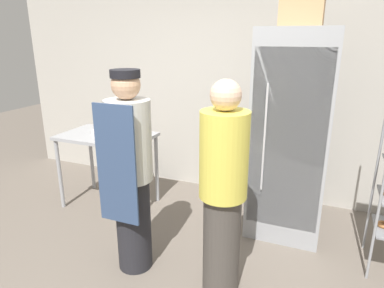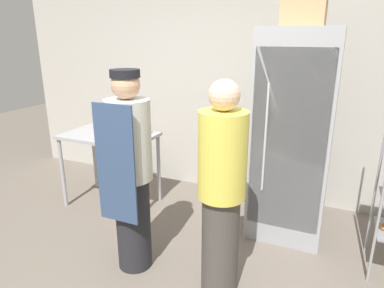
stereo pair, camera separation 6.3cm
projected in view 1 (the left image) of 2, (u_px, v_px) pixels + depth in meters
name	position (u px, v px, depth m)	size (l,w,h in m)	color
back_wall	(243.00, 73.00, 4.06)	(6.40, 0.12, 3.01)	#B7B2A8
refrigerator	(291.00, 136.00, 3.29)	(0.70, 0.69, 2.00)	#9EA0A5
prep_counter	(107.00, 144.00, 3.88)	(1.03, 0.65, 0.86)	#9EA0A5
donut_box	(108.00, 129.00, 3.90)	(0.29, 0.23, 0.27)	silver
blender_pitcher	(140.00, 126.00, 3.74)	(0.11, 0.11, 0.27)	#99999E
cardboard_storage_box	(302.00, 11.00, 2.98)	(0.37, 0.28, 0.27)	tan
person_baker	(130.00, 172.00, 2.74)	(0.36, 0.38, 1.69)	#232328
person_customer	(223.00, 191.00, 2.49)	(0.35, 0.35, 1.65)	#47423D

